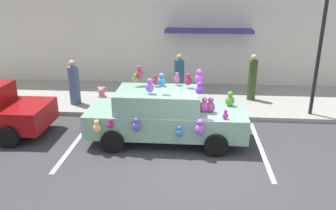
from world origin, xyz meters
TOP-DOWN VIEW (x-y plane):
  - ground_plane at (0.00, 0.00)m, footprint 60.00×60.00m
  - sidewalk at (0.00, 5.00)m, footprint 24.00×4.00m
  - storefront_building at (0.00, 7.14)m, footprint 24.00×1.25m
  - parking_stripe_front at (1.71, 1.00)m, footprint 0.12×3.60m
  - parking_stripe_rear at (-3.62, 1.00)m, footprint 0.12×3.60m
  - plush_covered_car at (-1.03, 1.30)m, footprint 4.52×1.98m
  - teddy_bear_on_sidewalk at (-3.52, 3.66)m, footprint 0.39×0.33m
  - street_lamp_post at (3.80, 3.50)m, footprint 0.28×0.28m
  - pedestrian_near_shopfront at (1.99, 4.91)m, footprint 0.31×0.31m
  - pedestrian_walking_past at (-4.61, 3.90)m, footprint 0.40×0.40m
  - pedestrian_by_lamp at (-0.79, 4.83)m, footprint 0.39×0.39m

SIDE VIEW (x-z plane):
  - ground_plane at x=0.00m, z-range 0.00..0.00m
  - parking_stripe_front at x=1.71m, z-range 0.00..0.01m
  - parking_stripe_rear at x=-3.62m, z-range 0.00..0.01m
  - sidewalk at x=0.00m, z-range 0.00..0.15m
  - teddy_bear_on_sidewalk at x=-3.52m, z-range 0.12..0.87m
  - plush_covered_car at x=-1.03m, z-range -0.28..1.90m
  - pedestrian_walking_past at x=-4.61m, z-range 0.08..1.73m
  - pedestrian_by_lamp at x=-0.79m, z-range 0.08..1.81m
  - pedestrian_near_shopfront at x=1.99m, z-range 0.10..1.87m
  - street_lamp_post at x=3.80m, z-range 0.60..4.81m
  - storefront_building at x=0.00m, z-range -0.01..6.39m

